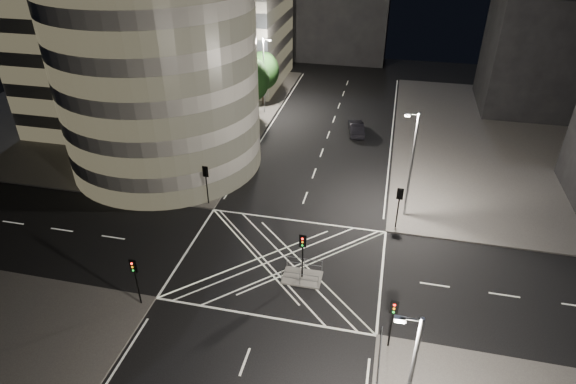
% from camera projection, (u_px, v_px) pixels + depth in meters
% --- Properties ---
extents(ground, '(120.00, 120.00, 0.00)m').
position_uv_depth(ground, '(281.00, 262.00, 38.81)').
color(ground, black).
rests_on(ground, ground).
extents(sidewalk_far_left, '(42.00, 42.00, 0.15)m').
position_uv_depth(sidewalk_far_left, '(123.00, 109.00, 66.66)').
color(sidewalk_far_left, '#4E4B49').
rests_on(sidewalk_far_left, ground).
extents(central_island, '(3.00, 2.00, 0.15)m').
position_uv_depth(central_island, '(302.00, 277.00, 37.14)').
color(central_island, slate).
rests_on(central_island, ground).
extents(office_tower_curved, '(30.00, 29.00, 27.20)m').
position_uv_depth(office_tower_curved, '(134.00, 33.00, 51.65)').
color(office_tower_curved, gray).
rests_on(office_tower_curved, sidewalk_far_left).
extents(office_block_rear, '(24.00, 16.00, 22.00)m').
position_uv_depth(office_block_rear, '(203.00, 7.00, 72.00)').
color(office_block_rear, gray).
rests_on(office_block_rear, sidewalk_far_left).
extents(building_right_far, '(14.00, 12.00, 15.00)m').
position_uv_depth(building_right_far, '(544.00, 53.00, 63.13)').
color(building_right_far, black).
rests_on(building_right_far, sidewalk_far_right).
extents(building_far_end, '(18.00, 8.00, 18.00)m').
position_uv_depth(building_far_end, '(337.00, 7.00, 83.03)').
color(building_far_end, black).
rests_on(building_far_end, ground).
extents(tree_a, '(4.77, 4.77, 7.55)m').
position_uv_depth(tree_a, '(196.00, 146.00, 45.67)').
color(tree_a, black).
rests_on(tree_a, sidewalk_far_left).
extents(tree_b, '(4.13, 4.13, 6.61)m').
position_uv_depth(tree_b, '(218.00, 127.00, 50.95)').
color(tree_b, black).
rests_on(tree_b, sidewalk_far_left).
extents(tree_c, '(4.51, 4.51, 7.65)m').
position_uv_depth(tree_c, '(235.00, 100.00, 55.51)').
color(tree_c, black).
rests_on(tree_c, sidewalk_far_left).
extents(tree_d, '(4.92, 4.92, 8.26)m').
position_uv_depth(tree_d, '(250.00, 80.00, 60.29)').
color(tree_d, black).
rests_on(tree_d, sidewalk_far_left).
extents(tree_e, '(4.55, 4.55, 7.38)m').
position_uv_depth(tree_e, '(263.00, 71.00, 65.63)').
color(tree_e, black).
rests_on(tree_e, sidewalk_far_left).
extents(traffic_signal_fl, '(0.55, 0.22, 4.00)m').
position_uv_depth(traffic_signal_fl, '(206.00, 178.00, 44.59)').
color(traffic_signal_fl, black).
rests_on(traffic_signal_fl, sidewalk_far_left).
extents(traffic_signal_nl, '(0.55, 0.22, 4.00)m').
position_uv_depth(traffic_signal_nl, '(135.00, 274.00, 33.29)').
color(traffic_signal_nl, black).
rests_on(traffic_signal_nl, sidewalk_near_left).
extents(traffic_signal_fr, '(0.55, 0.22, 4.00)m').
position_uv_depth(traffic_signal_fr, '(399.00, 201.00, 41.27)').
color(traffic_signal_fr, black).
rests_on(traffic_signal_fr, sidewalk_far_right).
extents(traffic_signal_nr, '(0.55, 0.22, 4.00)m').
position_uv_depth(traffic_signal_nr, '(393.00, 315.00, 29.97)').
color(traffic_signal_nr, black).
rests_on(traffic_signal_nr, sidewalk_near_right).
extents(traffic_signal_island, '(0.55, 0.22, 4.00)m').
position_uv_depth(traffic_signal_island, '(303.00, 248.00, 35.66)').
color(traffic_signal_island, black).
rests_on(traffic_signal_island, central_island).
extents(street_lamp_left_near, '(1.25, 0.25, 10.00)m').
position_uv_depth(street_lamp_left_near, '(217.00, 129.00, 47.65)').
color(street_lamp_left_near, slate).
rests_on(street_lamp_left_near, sidewalk_far_left).
extents(street_lamp_left_far, '(1.25, 0.25, 10.00)m').
position_uv_depth(street_lamp_left_far, '(264.00, 73.00, 62.60)').
color(street_lamp_left_far, slate).
rests_on(street_lamp_left_far, sidewalk_far_left).
extents(street_lamp_right_far, '(1.25, 0.25, 10.00)m').
position_uv_depth(street_lamp_right_far, '(411.00, 163.00, 41.60)').
color(street_lamp_right_far, slate).
rests_on(street_lamp_right_far, sidewalk_far_right).
extents(railing_island_south, '(2.80, 0.06, 1.10)m').
position_uv_depth(railing_island_south, '(300.00, 279.00, 36.07)').
color(railing_island_south, slate).
rests_on(railing_island_south, central_island).
extents(railing_island_north, '(2.80, 0.06, 1.10)m').
position_uv_depth(railing_island_north, '(304.00, 264.00, 37.56)').
color(railing_island_north, slate).
rests_on(railing_island_north, central_island).
extents(sedan, '(2.56, 5.05, 1.59)m').
position_uv_depth(sedan, '(356.00, 128.00, 59.40)').
color(sedan, black).
rests_on(sedan, ground).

